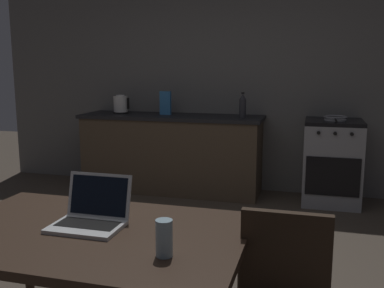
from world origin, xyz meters
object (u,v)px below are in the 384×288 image
at_px(stove_oven, 332,162).
at_px(cereal_box, 165,103).
at_px(bottle, 243,106).
at_px(electric_kettle, 121,105).
at_px(dining_table, 92,245).
at_px(drinking_glass, 164,238).
at_px(laptop, 91,216).
at_px(frying_pan, 335,118).

height_order(stove_oven, cereal_box, cereal_box).
bearing_deg(bottle, electric_kettle, 178.09).
relative_size(stove_oven, bottle, 3.23).
distance_m(dining_table, cereal_box, 3.34).
bearing_deg(stove_oven, dining_table, -109.89).
bearing_deg(electric_kettle, drinking_glass, -63.07).
relative_size(electric_kettle, cereal_box, 0.82).
distance_m(laptop, bottle, 3.13).
relative_size(frying_pan, cereal_box, 1.51).
bearing_deg(drinking_glass, stove_oven, 77.33).
bearing_deg(frying_pan, dining_table, -110.16).
height_order(stove_oven, electric_kettle, electric_kettle).
xyz_separation_m(stove_oven, electric_kettle, (-2.48, 0.00, 0.57)).
bearing_deg(drinking_glass, cereal_box, 108.70).
height_order(dining_table, laptop, laptop).
relative_size(bottle, drinking_glass, 1.94).
bearing_deg(frying_pan, electric_kettle, 179.33).
bearing_deg(stove_oven, frying_pan, -74.33).
height_order(stove_oven, laptop, laptop).
bearing_deg(frying_pan, laptop, -111.00).
distance_m(stove_oven, cereal_box, 2.00).
height_order(laptop, electric_kettle, electric_kettle).
distance_m(electric_kettle, drinking_glass, 3.80).
xyz_separation_m(bottle, drinking_glass, (0.22, -3.33, -0.22)).
distance_m(stove_oven, drinking_glass, 3.49).
bearing_deg(dining_table, stove_oven, 70.11).
height_order(dining_table, frying_pan, frying_pan).
bearing_deg(dining_table, cereal_box, 103.02).
relative_size(dining_table, electric_kettle, 6.09).
distance_m(electric_kettle, bottle, 1.50).
bearing_deg(stove_oven, laptop, -110.72).
distance_m(dining_table, laptop, 0.13).
xyz_separation_m(frying_pan, cereal_box, (-1.92, 0.05, 0.11)).
bearing_deg(bottle, laptop, -93.91).
height_order(electric_kettle, frying_pan, electric_kettle).
relative_size(electric_kettle, drinking_glass, 1.55).
distance_m(electric_kettle, cereal_box, 0.57).
xyz_separation_m(stove_oven, drinking_glass, (-0.76, -3.38, 0.37)).
xyz_separation_m(laptop, frying_pan, (1.20, 3.13, 0.14)).
bearing_deg(electric_kettle, dining_table, -67.76).
height_order(drinking_glass, cereal_box, cereal_box).
distance_m(frying_pan, cereal_box, 1.92).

